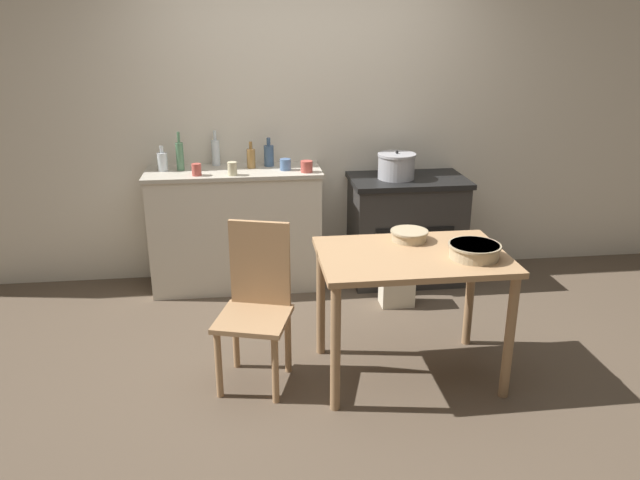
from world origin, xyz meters
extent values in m
plane|color=brown|center=(0.00, 0.00, 0.00)|extent=(14.00, 14.00, 0.00)
cube|color=beige|center=(0.00, 1.58, 1.27)|extent=(8.00, 0.07, 2.55)
cube|color=beige|center=(-0.58, 1.31, 0.46)|extent=(1.31, 0.48, 0.93)
cube|color=#B6AD9C|center=(-0.58, 1.31, 0.94)|extent=(1.34, 0.51, 0.03)
cube|color=#2D2B28|center=(0.80, 1.27, 0.41)|extent=(0.88, 0.55, 0.82)
cube|color=black|center=(0.80, 1.27, 0.84)|extent=(0.92, 0.59, 0.04)
cube|color=black|center=(0.80, 0.99, 0.36)|extent=(0.62, 0.01, 0.35)
cube|color=#A87F56|center=(0.44, -0.18, 0.77)|extent=(1.08, 0.72, 0.03)
cylinder|color=#97724E|center=(-0.05, -0.50, 0.38)|extent=(0.06, 0.06, 0.75)
cylinder|color=#97724E|center=(0.93, -0.50, 0.38)|extent=(0.06, 0.06, 0.75)
cylinder|color=#97724E|center=(-0.05, 0.13, 0.38)|extent=(0.06, 0.06, 0.75)
cylinder|color=#97724E|center=(0.93, 0.13, 0.38)|extent=(0.06, 0.06, 0.75)
cube|color=#A87F56|center=(-0.48, -0.19, 0.43)|extent=(0.50, 0.50, 0.03)
cube|color=#A87F56|center=(-0.43, -0.01, 0.70)|extent=(0.35, 0.13, 0.52)
cylinder|color=#A87F56|center=(-0.69, -0.30, 0.21)|extent=(0.04, 0.04, 0.41)
cylinder|color=#A87F56|center=(-0.37, -0.39, 0.21)|extent=(0.04, 0.04, 0.41)
cylinder|color=#A87F56|center=(-0.59, 0.02, 0.21)|extent=(0.04, 0.04, 0.41)
cylinder|color=#A87F56|center=(-0.28, -0.08, 0.21)|extent=(0.04, 0.04, 0.41)
cube|color=beige|center=(0.61, 0.78, 0.18)|extent=(0.25, 0.17, 0.36)
cylinder|color=#A8A8AD|center=(0.69, 1.26, 0.95)|extent=(0.29, 0.29, 0.18)
cylinder|color=#A8A8AD|center=(0.69, 1.26, 1.05)|extent=(0.30, 0.30, 0.02)
sphere|color=black|center=(0.69, 1.26, 1.07)|extent=(0.02, 0.02, 0.02)
cylinder|color=tan|center=(0.77, -0.29, 0.83)|extent=(0.28, 0.28, 0.08)
cylinder|color=tan|center=(0.77, -0.29, 0.86)|extent=(0.30, 0.30, 0.01)
cylinder|color=tan|center=(0.48, 0.04, 0.82)|extent=(0.21, 0.21, 0.06)
cylinder|color=tan|center=(0.48, 0.04, 0.84)|extent=(0.23, 0.23, 0.01)
cylinder|color=olive|center=(-0.44, 1.35, 1.03)|extent=(0.07, 0.07, 0.15)
cylinder|color=olive|center=(-0.44, 1.35, 1.14)|extent=(0.03, 0.03, 0.06)
cylinder|color=#3D5675|center=(-0.30, 1.40, 1.04)|extent=(0.08, 0.08, 0.16)
cylinder|color=#3D5675|center=(-0.30, 1.40, 1.15)|extent=(0.03, 0.03, 0.06)
cylinder|color=silver|center=(-0.71, 1.48, 1.06)|extent=(0.06, 0.06, 0.20)
cylinder|color=silver|center=(-0.71, 1.48, 1.19)|extent=(0.02, 0.02, 0.08)
cylinder|color=silver|center=(-1.11, 1.34, 1.03)|extent=(0.08, 0.08, 0.14)
cylinder|color=silver|center=(-1.11, 1.34, 1.12)|extent=(0.03, 0.03, 0.05)
cylinder|color=#517F5B|center=(-0.98, 1.35, 1.06)|extent=(0.06, 0.06, 0.21)
cylinder|color=#517F5B|center=(-0.98, 1.35, 1.21)|extent=(0.02, 0.02, 0.08)
cylinder|color=#4C6B99|center=(-0.18, 1.25, 1.00)|extent=(0.08, 0.08, 0.09)
cylinder|color=beige|center=(-0.58, 1.13, 1.01)|extent=(0.07, 0.07, 0.10)
cylinder|color=#B74C42|center=(-0.03, 1.16, 1.00)|extent=(0.09, 0.09, 0.09)
cylinder|color=#B74C42|center=(-0.85, 1.16, 1.00)|extent=(0.07, 0.07, 0.09)
camera|label=1|loc=(-0.50, -3.43, 2.06)|focal=35.00mm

